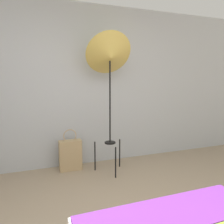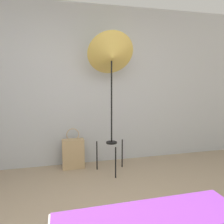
{
  "view_description": "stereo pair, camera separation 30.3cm",
  "coord_description": "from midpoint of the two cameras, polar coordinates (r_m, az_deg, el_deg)",
  "views": [
    {
      "loc": [
        -0.64,
        -1.16,
        1.41
      ],
      "look_at": [
        0.38,
        1.66,
        0.97
      ],
      "focal_mm": 35.0,
      "sensor_mm": 36.0,
      "label": 1
    },
    {
      "loc": [
        -0.35,
        -1.25,
        1.41
      ],
      "look_at": [
        0.38,
        1.66,
        0.97
      ],
      "focal_mm": 35.0,
      "sensor_mm": 36.0,
      "label": 2
    }
  ],
  "objects": [
    {
      "name": "photo_umbrella",
      "position": [
        3.24,
        -3.3,
        14.07
      ],
      "size": [
        0.69,
        0.5,
        2.09
      ],
      "color": "black",
      "rests_on": "ground_plane"
    },
    {
      "name": "wall_back",
      "position": [
        3.61,
        -12.15,
        6.48
      ],
      "size": [
        8.0,
        0.05,
        2.6
      ],
      "color": "#B7BCC1",
      "rests_on": "ground_plane"
    },
    {
      "name": "tote_bag",
      "position": [
        3.57,
        -13.24,
        -10.88
      ],
      "size": [
        0.35,
        0.15,
        0.65
      ],
      "color": "tan",
      "rests_on": "ground_plane"
    }
  ]
}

